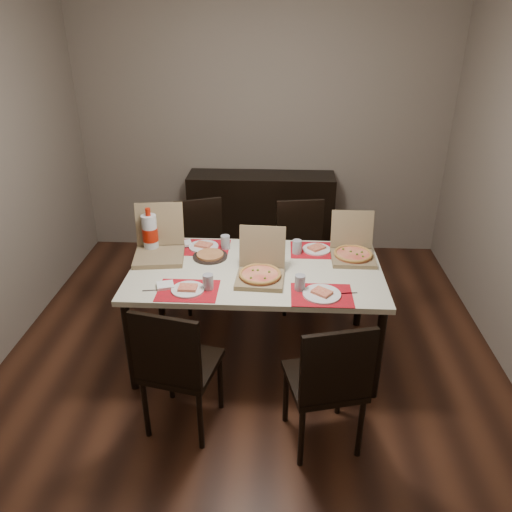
# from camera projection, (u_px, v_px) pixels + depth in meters

# --- Properties ---
(ground) EXTENTS (3.80, 4.00, 0.02)m
(ground) POSITION_uv_depth(u_px,v_px,m) (251.00, 355.00, 3.90)
(ground) COLOR #402113
(ground) RESTS_ON ground
(room_walls) EXTENTS (3.84, 4.02, 2.62)m
(room_walls) POSITION_uv_depth(u_px,v_px,m) (254.00, 118.00, 3.51)
(room_walls) COLOR gray
(room_walls) RESTS_ON ground
(sideboard) EXTENTS (1.50, 0.40, 0.90)m
(sideboard) POSITION_uv_depth(u_px,v_px,m) (261.00, 216.00, 5.29)
(sideboard) COLOR black
(sideboard) RESTS_ON ground
(dining_table) EXTENTS (1.80, 1.00, 0.75)m
(dining_table) POSITION_uv_depth(u_px,v_px,m) (256.00, 277.00, 3.61)
(dining_table) COLOR beige
(dining_table) RESTS_ON ground
(chair_near_left) EXTENTS (0.50, 0.50, 0.93)m
(chair_near_left) POSITION_uv_depth(u_px,v_px,m) (176.00, 365.00, 2.99)
(chair_near_left) COLOR black
(chair_near_left) RESTS_ON ground
(chair_near_right) EXTENTS (0.51, 0.51, 0.93)m
(chair_near_right) POSITION_uv_depth(u_px,v_px,m) (329.00, 381.00, 2.86)
(chair_near_right) COLOR black
(chair_near_right) RESTS_ON ground
(chair_far_left) EXTENTS (0.54, 0.54, 0.93)m
(chair_far_left) POSITION_uv_depth(u_px,v_px,m) (202.00, 248.00, 4.43)
(chair_far_left) COLOR black
(chair_far_left) RESTS_ON ground
(chair_far_right) EXTENTS (0.48, 0.48, 0.93)m
(chair_far_right) POSITION_uv_depth(u_px,v_px,m) (301.00, 250.00, 4.41)
(chair_far_right) COLOR black
(chair_far_right) RESTS_ON ground
(setting_near_left) EXTENTS (0.50, 0.30, 0.11)m
(setting_near_left) POSITION_uv_depth(u_px,v_px,m) (191.00, 287.00, 3.30)
(setting_near_left) COLOR red
(setting_near_left) RESTS_ON dining_table
(setting_near_right) EXTENTS (0.44, 0.30, 0.11)m
(setting_near_right) POSITION_uv_depth(u_px,v_px,m) (316.00, 291.00, 3.26)
(setting_near_right) COLOR red
(setting_near_right) RESTS_ON dining_table
(setting_far_left) EXTENTS (0.49, 0.30, 0.11)m
(setting_far_left) POSITION_uv_depth(u_px,v_px,m) (207.00, 245.00, 3.88)
(setting_far_left) COLOR red
(setting_far_left) RESTS_ON dining_table
(setting_far_right) EXTENTS (0.45, 0.30, 0.11)m
(setting_far_right) POSITION_uv_depth(u_px,v_px,m) (311.00, 249.00, 3.82)
(setting_far_right) COLOR red
(setting_far_right) RESTS_ON dining_table
(napkin_loose) EXTENTS (0.15, 0.15, 0.02)m
(napkin_loose) POSITION_uv_depth(u_px,v_px,m) (265.00, 269.00, 3.56)
(napkin_loose) COLOR white
(napkin_loose) RESTS_ON dining_table
(pizza_box_center) EXTENTS (0.34, 0.38, 0.33)m
(pizza_box_center) POSITION_uv_depth(u_px,v_px,m) (261.00, 271.00, 3.43)
(pizza_box_center) COLOR olive
(pizza_box_center) RESTS_ON dining_table
(pizza_box_right) EXTENTS (0.32, 0.35, 0.32)m
(pizza_box_right) POSITION_uv_depth(u_px,v_px,m) (353.00, 251.00, 3.72)
(pizza_box_right) COLOR olive
(pizza_box_right) RESTS_ON dining_table
(pizza_box_left) EXTENTS (0.41, 0.44, 0.36)m
(pizza_box_left) POSITION_uv_depth(u_px,v_px,m) (159.00, 248.00, 3.74)
(pizza_box_left) COLOR olive
(pizza_box_left) RESTS_ON dining_table
(faina_plate) EXTENTS (0.26, 0.26, 0.03)m
(faina_plate) POSITION_uv_depth(u_px,v_px,m) (210.00, 256.00, 3.74)
(faina_plate) COLOR black
(faina_plate) RESTS_ON dining_table
(dip_bowl) EXTENTS (0.12, 0.12, 0.03)m
(dip_bowl) POSITION_uv_depth(u_px,v_px,m) (267.00, 255.00, 3.75)
(dip_bowl) COLOR white
(dip_bowl) RESTS_ON dining_table
(soda_bottle) EXTENTS (0.12, 0.12, 0.35)m
(soda_bottle) POSITION_uv_depth(u_px,v_px,m) (150.00, 233.00, 3.77)
(soda_bottle) COLOR silver
(soda_bottle) RESTS_ON dining_table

